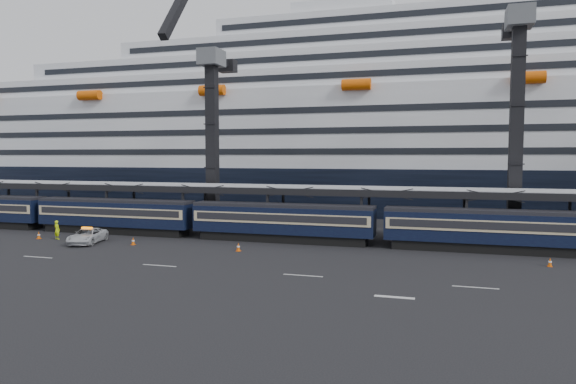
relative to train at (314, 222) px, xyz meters
The scene contains 13 objects.
ground 11.25m from the train, 65.06° to the right, with size 260.00×260.00×0.00m, color black.
lane_markings 20.02m from the train, 49.95° to the right, with size 111.00×4.27×0.02m.
train is the anchor object (origin of this frame).
canopy 6.85m from the train, 40.71° to the left, with size 130.00×6.25×5.53m.
cruise_ship 37.56m from the train, 84.34° to the left, with size 214.09×28.84×34.00m.
crane_dark_near 20.10m from the train, 150.76° to the left, with size 4.50×17.75×35.08m.
crane_dark_mid 23.83m from the train, 21.11° to the left, with size 4.50×18.24×39.64m.
pickup_truck 22.98m from the train, 162.97° to the right, with size 2.49×5.40×1.50m, color #B7BABF.
worker 27.27m from the train, 168.38° to the right, with size 0.73×0.48×2.01m, color #CDF30C.
traffic_cone_b 29.42m from the train, 168.63° to the right, with size 0.40×0.40×0.80m.
traffic_cone_c 18.14m from the train, 160.09° to the right, with size 0.39×0.39×0.78m.
traffic_cone_d 8.65m from the train, 131.81° to the right, with size 0.41×0.41×0.82m.
traffic_cone_e 21.51m from the train, 14.36° to the right, with size 0.37×0.37×0.74m.
Camera 1 is at (7.69, -40.10, 8.81)m, focal length 32.00 mm.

